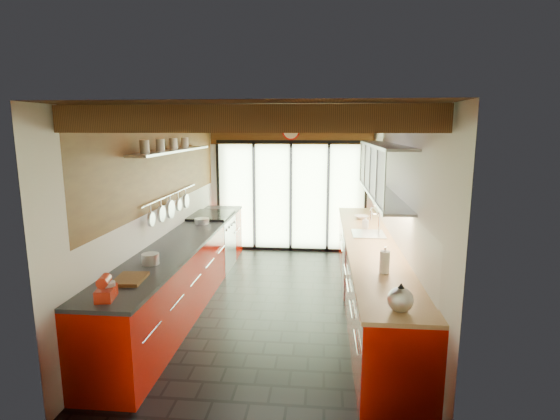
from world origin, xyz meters
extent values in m
plane|color=black|center=(0.00, 0.00, 0.00)|extent=(5.50, 5.50, 0.00)
plane|color=silver|center=(0.00, 2.75, 1.30)|extent=(3.20, 0.00, 3.20)
plane|color=silver|center=(0.00, -2.75, 1.30)|extent=(3.20, 0.00, 3.20)
plane|color=silver|center=(-1.60, 0.00, 1.30)|extent=(0.00, 5.50, 5.50)
plane|color=silver|center=(1.60, 0.00, 1.30)|extent=(0.00, 5.50, 5.50)
plane|color=#472814|center=(0.00, 0.00, 2.60)|extent=(5.50, 5.50, 0.00)
cube|color=#593316|center=(0.00, -2.25, 2.48)|extent=(3.14, 0.14, 0.22)
cube|color=#593316|center=(0.00, -1.35, 2.48)|extent=(3.14, 0.14, 0.22)
cube|color=#593316|center=(0.00, -0.45, 2.48)|extent=(3.14, 0.14, 0.22)
cube|color=#593316|center=(0.00, 0.45, 2.48)|extent=(3.14, 0.14, 0.22)
cube|color=#593316|center=(0.00, 1.35, 2.48)|extent=(3.14, 0.14, 0.22)
cube|color=#593316|center=(0.00, 2.25, 2.48)|extent=(3.14, 0.14, 0.22)
cube|color=brown|center=(0.00, 2.71, 2.35)|extent=(3.14, 0.06, 0.50)
plane|color=brown|center=(-1.57, 0.20, 1.98)|extent=(0.00, 4.90, 4.90)
plane|color=#C6EAAD|center=(0.00, 2.73, 1.08)|extent=(2.90, 0.00, 2.90)
cube|color=black|center=(-1.45, 2.72, 1.07)|extent=(0.05, 0.04, 2.15)
cube|color=black|center=(1.45, 2.72, 1.07)|extent=(0.05, 0.04, 2.15)
cube|color=black|center=(0.00, 2.69, 1.07)|extent=(0.06, 0.05, 2.15)
cube|color=black|center=(0.00, 2.69, 2.15)|extent=(2.90, 0.05, 0.06)
cylinder|color=red|center=(0.00, 2.67, 2.35)|extent=(0.34, 0.04, 0.34)
cylinder|color=beige|center=(0.00, 2.65, 2.35)|extent=(0.28, 0.02, 0.28)
cube|color=#A50C00|center=(-1.28, 0.00, 0.44)|extent=(0.65, 5.00, 0.88)
cube|color=black|center=(-1.28, 0.00, 0.90)|extent=(0.68, 5.00, 0.04)
cube|color=silver|center=(-1.28, 1.45, 0.44)|extent=(0.66, 0.90, 0.90)
cube|color=black|center=(-1.28, 1.45, 0.93)|extent=(0.65, 0.90, 0.06)
cube|color=#A50C00|center=(1.28, 0.00, 0.44)|extent=(0.65, 5.00, 0.88)
cube|color=#B07F55|center=(1.28, 0.00, 0.90)|extent=(0.68, 5.00, 0.04)
cube|color=white|center=(0.95, 0.40, 0.44)|extent=(0.02, 0.60, 0.84)
cube|color=silver|center=(1.28, 0.40, 0.93)|extent=(0.45, 0.52, 0.02)
cylinder|color=silver|center=(1.42, 0.40, 1.10)|extent=(0.02, 0.02, 0.34)
torus|color=silver|center=(1.36, 0.40, 1.27)|extent=(0.14, 0.02, 0.14)
plane|color=silver|center=(1.26, 0.30, 1.85)|extent=(0.00, 3.00, 3.00)
cube|color=#9EA0A5|center=(1.43, 0.30, 1.51)|extent=(0.34, 3.00, 0.03)
cube|color=#9EA0A5|center=(1.43, 0.30, 2.19)|extent=(0.34, 3.00, 0.03)
cylinder|color=silver|center=(-1.54, 0.30, 1.47)|extent=(0.02, 2.20, 0.02)
cube|color=silver|center=(-1.45, 0.20, 2.10)|extent=(0.28, 2.60, 0.03)
cylinder|color=silver|center=(-1.50, -0.60, 1.29)|extent=(0.04, 0.18, 0.18)
cylinder|color=silver|center=(-1.50, -0.25, 1.29)|extent=(0.04, 0.22, 0.22)
cylinder|color=silver|center=(-1.50, 0.10, 1.29)|extent=(0.04, 0.26, 0.26)
cylinder|color=silver|center=(-1.50, 0.45, 1.29)|extent=(0.04, 0.18, 0.18)
cylinder|color=silver|center=(-1.50, 0.80, 1.29)|extent=(0.04, 0.22, 0.22)
cube|color=#B1200E|center=(-1.27, -2.25, 0.97)|extent=(0.19, 0.27, 0.11)
cylinder|color=#B1200E|center=(-1.27, -2.27, 1.10)|extent=(0.13, 0.18, 0.10)
cylinder|color=silver|center=(-1.27, -2.21, 1.01)|extent=(0.15, 0.15, 0.11)
cylinder|color=silver|center=(-1.27, -1.24, 0.98)|extent=(0.24, 0.24, 0.12)
cylinder|color=silver|center=(-1.27, 0.85, 0.96)|extent=(0.27, 0.27, 0.09)
cube|color=brown|center=(-1.27, -1.77, 0.94)|extent=(0.31, 0.41, 0.03)
sphere|color=silver|center=(1.27, -2.25, 1.03)|extent=(0.26, 0.26, 0.21)
cone|color=black|center=(1.27, -2.25, 1.14)|extent=(0.10, 0.10, 0.06)
cylinder|color=silver|center=(1.27, -2.13, 1.04)|extent=(0.04, 0.08, 0.05)
cylinder|color=white|center=(1.27, -1.30, 1.04)|extent=(0.12, 0.12, 0.23)
cylinder|color=silver|center=(1.27, -1.30, 1.18)|extent=(0.02, 0.02, 0.04)
imported|color=silver|center=(1.27, 0.78, 1.01)|extent=(0.11, 0.11, 0.19)
imported|color=silver|center=(1.27, 1.48, 0.95)|extent=(0.26, 0.26, 0.06)
camera|label=1|loc=(0.61, -5.73, 2.41)|focal=28.00mm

